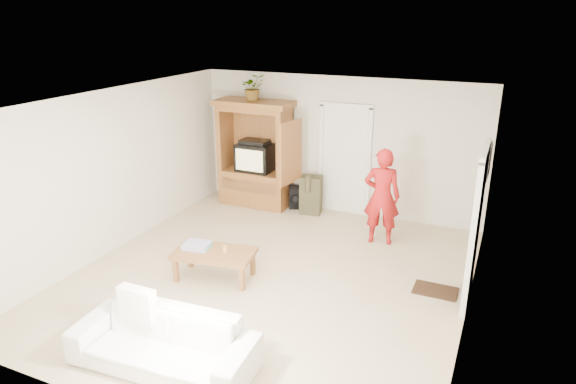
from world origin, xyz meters
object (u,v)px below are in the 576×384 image
object	(u,v)px
armoire	(256,161)
man	(382,196)
sofa	(163,342)
coffee_table	(214,255)

from	to	relation	value
armoire	man	bearing A→B (deg)	-16.07
man	sofa	world-z (taller)	man
sofa	armoire	bearing A→B (deg)	102.14
armoire	man	size ratio (longest dim) A/B	1.28
sofa	coffee_table	bearing A→B (deg)	101.98
armoire	coffee_table	xyz separation A→B (m)	(0.85, -3.00, -0.53)
armoire	coffee_table	distance (m)	3.16
armoire	man	world-z (taller)	armoire
sofa	coffee_table	size ratio (longest dim) A/B	1.65
armoire	man	distance (m)	2.85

